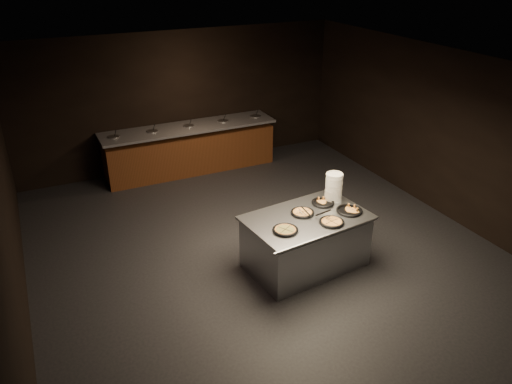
% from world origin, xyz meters
% --- Properties ---
extents(room, '(7.02, 8.02, 2.92)m').
position_xyz_m(room, '(0.00, 0.00, 1.45)').
color(room, black).
rests_on(room, ground).
extents(salad_bar, '(3.70, 0.83, 1.18)m').
position_xyz_m(salad_bar, '(0.00, 3.56, 0.44)').
color(salad_bar, '#5C2B15').
rests_on(salad_bar, ground).
extents(serving_counter, '(1.89, 1.33, 0.85)m').
position_xyz_m(serving_counter, '(0.39, -0.62, 0.41)').
color(serving_counter, '#B5B8BD').
rests_on(serving_counter, ground).
extents(plate_stack, '(0.26, 0.26, 0.44)m').
position_xyz_m(plate_stack, '(1.04, -0.32, 1.07)').
color(plate_stack, silver).
rests_on(plate_stack, serving_counter).
extents(pan_veggie_whole, '(0.36, 0.36, 0.04)m').
position_xyz_m(pan_veggie_whole, '(-0.10, -0.85, 0.87)').
color(pan_veggie_whole, black).
rests_on(pan_veggie_whole, serving_counter).
extents(pan_cheese_whole, '(0.35, 0.35, 0.04)m').
position_xyz_m(pan_cheese_whole, '(0.37, -0.52, 0.87)').
color(pan_cheese_whole, black).
rests_on(pan_cheese_whole, serving_counter).
extents(pan_cheese_slices_a, '(0.35, 0.35, 0.04)m').
position_xyz_m(pan_cheese_slices_a, '(0.82, -0.38, 0.87)').
color(pan_cheese_slices_a, black).
rests_on(pan_cheese_slices_a, serving_counter).
extents(pan_cheese_slices_b, '(0.36, 0.36, 0.04)m').
position_xyz_m(pan_cheese_slices_b, '(0.61, -0.94, 0.87)').
color(pan_cheese_slices_b, black).
rests_on(pan_cheese_slices_b, serving_counter).
extents(pan_veggie_slices, '(0.39, 0.39, 0.04)m').
position_xyz_m(pan_veggie_slices, '(1.03, -0.76, 0.87)').
color(pan_veggie_slices, black).
rests_on(pan_veggie_slices, serving_counter).
extents(server_left, '(0.20, 0.28, 0.15)m').
position_xyz_m(server_left, '(0.34, -0.59, 0.92)').
color(server_left, '#B5B8BD').
rests_on(server_left, serving_counter).
extents(server_right, '(0.32, 0.25, 0.18)m').
position_xyz_m(server_right, '(0.59, -0.82, 0.93)').
color(server_right, '#B5B8BD').
rests_on(server_right, serving_counter).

